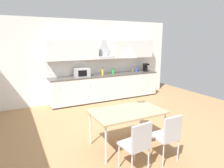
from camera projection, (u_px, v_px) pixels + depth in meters
The scene contains 15 objects.
ground_plane at pixel (113, 134), 4.57m from camera, with size 9.37×8.52×0.02m, color #9E754C.
wall_back at pixel (74, 61), 6.78m from camera, with size 7.49×0.10×2.78m, color white.
kitchen_counter at pixel (106, 87), 7.12m from camera, with size 3.98×0.66×0.91m.
backsplash_tile at pixel (103, 66), 7.23m from camera, with size 3.96×0.02×0.52m, color silver.
upper_wall_cabinets at pixel (104, 50), 6.97m from camera, with size 3.96×0.40×0.64m.
microwave at pixel (82, 72), 6.60m from camera, with size 0.48×0.35×0.28m.
coffee_maker at pixel (146, 67), 7.77m from camera, with size 0.18×0.19×0.30m.
bottle_green at pixel (113, 71), 7.17m from camera, with size 0.08×0.08×0.21m.
bottle_brown at pixel (133, 70), 7.54m from camera, with size 0.06×0.06×0.21m.
bottle_blue at pixel (137, 69), 7.59m from camera, with size 0.07×0.07×0.23m.
bottle_yellow at pixel (103, 72), 6.93m from camera, with size 0.07×0.07×0.26m.
dining_table at pixel (127, 113), 3.93m from camera, with size 1.41×0.86×0.73m.
chair_near_right at pixel (168, 134), 3.40m from camera, with size 0.41×0.41×0.87m.
chair_near_left at pixel (137, 142), 3.12m from camera, with size 0.44×0.44×0.87m.
pendant_lamp at pixel (129, 51), 3.67m from camera, with size 0.32×0.32×0.22m, color silver.
Camera 1 is at (-1.94, -3.74, 2.09)m, focal length 32.00 mm.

